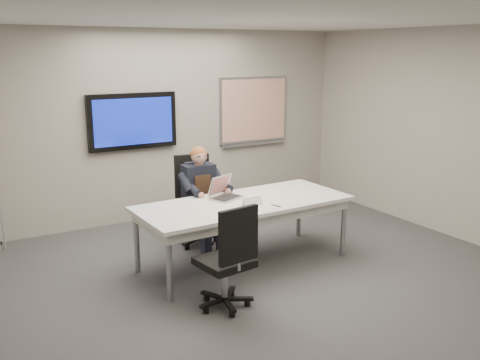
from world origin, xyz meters
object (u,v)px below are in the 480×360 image
office_chair_far (197,216)px  laptop (224,192)px  office_chair_near (227,276)px  seated_person (205,209)px  conference_table (244,209)px

office_chair_far → laptop: size_ratio=2.53×
office_chair_near → seated_person: seated_person is taller
office_chair_far → seated_person: (-0.01, -0.26, 0.17)m
office_chair_far → office_chair_near: size_ratio=1.08×
conference_table → seated_person: size_ratio=1.94×
office_chair_near → seated_person: (0.55, 1.57, 0.19)m
conference_table → seated_person: (-0.17, 0.67, -0.16)m
seated_person → laptop: (0.05, -0.40, 0.31)m
conference_table → office_chair_near: bearing=-130.8°
office_chair_far → laptop: (0.04, -0.66, 0.48)m
seated_person → laptop: seated_person is taller
office_chair_far → seated_person: 0.31m
conference_table → office_chair_near: (-0.73, -0.89, -0.35)m
seated_person → laptop: 0.51m
conference_table → office_chair_near: office_chair_near is taller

